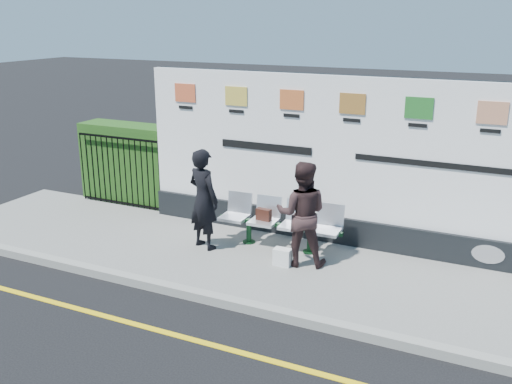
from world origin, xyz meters
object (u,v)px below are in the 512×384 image
billboard (350,174)px  woman_right (302,214)px  woman_left (203,199)px  bench (279,235)px

billboard → woman_right: 1.36m
woman_left → billboard: bearing=-132.1°
woman_left → woman_right: bearing=-159.5°
billboard → woman_left: (-2.25, -1.28, -0.40)m
billboard → woman_right: billboard is taller
bench → woman_left: bearing=-157.8°
bench → woman_right: woman_right is taller
billboard → woman_right: bearing=-109.9°
billboard → bench: (-1.04, -0.73, -1.06)m
woman_left → woman_right: (1.81, 0.07, -0.02)m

